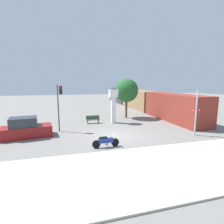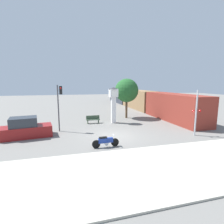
% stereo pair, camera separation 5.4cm
% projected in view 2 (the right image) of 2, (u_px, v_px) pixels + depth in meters
% --- Properties ---
extents(ground_plane, '(120.00, 120.00, 0.00)m').
position_uv_depth(ground_plane, '(114.00, 136.00, 15.84)').
color(ground_plane, slate).
extents(sidewalk_strip, '(36.00, 6.00, 0.10)m').
position_uv_depth(sidewalk_strip, '(146.00, 169.00, 9.62)').
color(sidewalk_strip, '#BCB7A8').
rests_on(sidewalk_strip, ground_plane).
extents(motorcycle, '(2.07, 0.45, 0.91)m').
position_uv_depth(motorcycle, '(106.00, 141.00, 13.01)').
color(motorcycle, black).
rests_on(motorcycle, ground_plane).
extents(clock_tower, '(1.14, 1.14, 4.27)m').
position_uv_depth(clock_tower, '(113.00, 99.00, 20.71)').
color(clock_tower, white).
rests_on(clock_tower, ground_plane).
extents(freight_train, '(2.80, 33.04, 3.40)m').
position_uv_depth(freight_train, '(139.00, 99.00, 33.09)').
color(freight_train, maroon).
rests_on(freight_train, ground_plane).
extents(traffic_light, '(0.50, 0.35, 4.57)m').
position_uv_depth(traffic_light, '(59.00, 100.00, 16.95)').
color(traffic_light, '#47474C').
rests_on(traffic_light, ground_plane).
extents(railroad_crossing_signal, '(0.90, 0.82, 4.14)m').
position_uv_depth(railroad_crossing_signal, '(196.00, 111.00, 15.68)').
color(railroad_crossing_signal, '#B7B7BC').
rests_on(railroad_crossing_signal, ground_plane).
extents(street_tree, '(3.17, 3.17, 5.36)m').
position_uv_depth(street_tree, '(127.00, 91.00, 23.56)').
color(street_tree, brown).
rests_on(street_tree, ground_plane).
extents(bench, '(1.60, 0.44, 0.92)m').
position_uv_depth(bench, '(93.00, 119.00, 20.83)').
color(bench, '#384C38').
rests_on(bench, ground_plane).
extents(parked_car, '(4.42, 2.39, 1.80)m').
position_uv_depth(parked_car, '(26.00, 129.00, 15.41)').
color(parked_car, maroon).
rests_on(parked_car, ground_plane).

